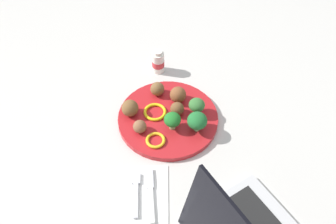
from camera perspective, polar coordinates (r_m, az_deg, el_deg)
ground_plane at (r=1.07m, az=0.00°, el=-1.25°), size 4.00×4.00×0.00m
plate at (r=1.07m, az=0.00°, el=-0.98°), size 0.28×0.28×0.02m
broccoli_floret_back_right at (r=1.05m, az=4.33°, el=1.00°), size 0.05×0.05×0.05m
broccoli_floret_back_left at (r=1.01m, az=4.39°, el=-1.34°), size 0.05×0.05×0.06m
broccoli_floret_front_left at (r=1.01m, az=0.66°, el=-1.20°), size 0.05×0.05×0.05m
meatball_mid_left at (r=1.05m, az=-5.75°, el=0.44°), size 0.05×0.05×0.05m
meatball_center at (r=1.08m, az=1.50°, el=2.61°), size 0.05×0.05×0.05m
meatball_front_right at (r=1.10m, az=-1.60°, el=3.48°), size 0.04×0.04×0.04m
meatball_far_rim at (r=1.02m, az=-4.26°, el=-2.20°), size 0.04×0.04×0.04m
meatball_mid_right at (r=1.05m, az=1.38°, el=0.47°), size 0.04×0.04×0.04m
pepper_ring_mid_right at (r=1.07m, az=-1.97°, el=0.01°), size 0.09×0.09×0.01m
pepper_ring_near_rim at (r=1.01m, az=-1.88°, el=-4.25°), size 0.07×0.07×0.01m
napkin at (r=0.94m, az=-3.72°, el=-12.41°), size 0.18×0.14×0.01m
fork at (r=0.94m, az=-4.85°, el=-11.84°), size 0.12×0.03×0.01m
knife at (r=0.94m, az=-2.63°, el=-11.88°), size 0.15×0.04×0.01m
yogurt_bottle at (r=1.19m, az=-1.48°, el=7.50°), size 0.04×0.04×0.08m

